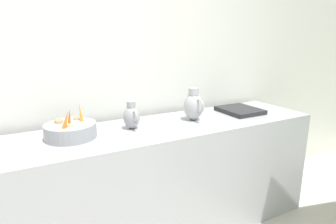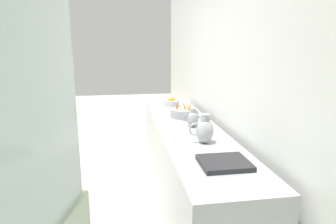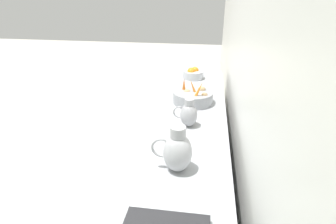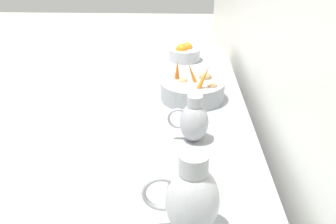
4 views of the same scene
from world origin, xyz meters
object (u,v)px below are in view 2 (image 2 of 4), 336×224
metal_pitcher_tall (205,130)px  metal_pitcher_short (193,118)px  vegetable_colander (184,113)px  orange_bowl (172,103)px

metal_pitcher_tall → metal_pitcher_short: metal_pitcher_tall is taller
vegetable_colander → orange_bowl: (0.04, -0.64, -0.00)m
orange_bowl → metal_pitcher_tall: size_ratio=0.81×
orange_bowl → metal_pitcher_short: 1.06m
orange_bowl → metal_pitcher_tall: (-0.02, 1.56, 0.07)m
metal_pitcher_short → metal_pitcher_tall: bearing=87.8°
orange_bowl → vegetable_colander: bearing=93.6°
metal_pitcher_tall → metal_pitcher_short: 0.51m
vegetable_colander → orange_bowl: size_ratio=1.57×
orange_bowl → metal_pitcher_short: (-0.04, 1.06, 0.04)m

